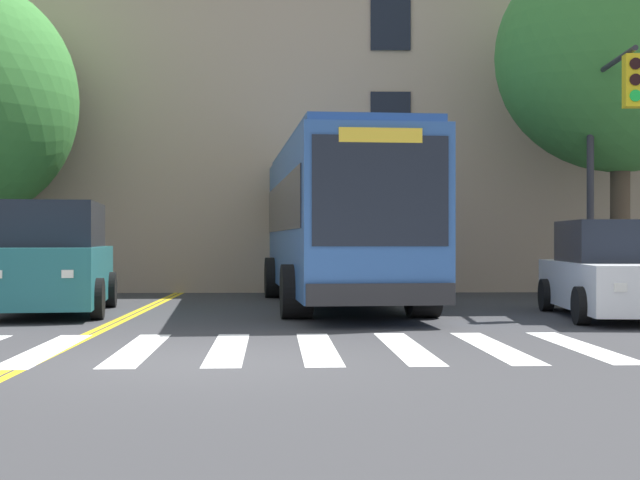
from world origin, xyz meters
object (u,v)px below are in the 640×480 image
car_red_behind_bus (326,257)px  car_white_far_lane (614,274)px  traffic_light_near_corner (607,134)px  city_bus (336,219)px  car_teal_near_lane (53,261)px  street_tree_curbside_large (620,58)px

car_red_behind_bus → car_white_far_lane: bearing=-70.7°
traffic_light_near_corner → city_bus: bearing=164.5°
car_teal_near_lane → car_white_far_lane: car_teal_near_lane is taller
traffic_light_near_corner → car_teal_near_lane: bearing=-176.6°
car_red_behind_bus → street_tree_curbside_large: (6.76, -9.30, 4.98)m
car_white_far_lane → car_red_behind_bus: bearing=109.3°
car_teal_near_lane → car_red_behind_bus: 14.08m
car_teal_near_lane → car_red_behind_bus: size_ratio=1.31×
car_teal_near_lane → street_tree_curbside_large: street_tree_curbside_large is taller
car_red_behind_bus → traffic_light_near_corner: traffic_light_near_corner is taller
city_bus → car_red_behind_bus: size_ratio=3.02×
city_bus → street_tree_curbside_large: size_ratio=1.33×
car_white_far_lane → traffic_light_near_corner: 3.45m
car_white_far_lane → car_red_behind_bus: (-4.91, 14.02, 0.01)m
car_red_behind_bus → city_bus: bearing=-90.7°
car_white_far_lane → car_teal_near_lane: bearing=173.6°
city_bus → car_white_far_lane: city_bus is taller
city_bus → car_white_far_lane: size_ratio=2.35×
car_teal_near_lane → traffic_light_near_corner: size_ratio=0.91×
car_teal_near_lane → street_tree_curbside_large: (12.59, 3.51, 4.77)m
car_teal_near_lane → traffic_light_near_corner: 11.59m
city_bus → car_teal_near_lane: 6.18m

